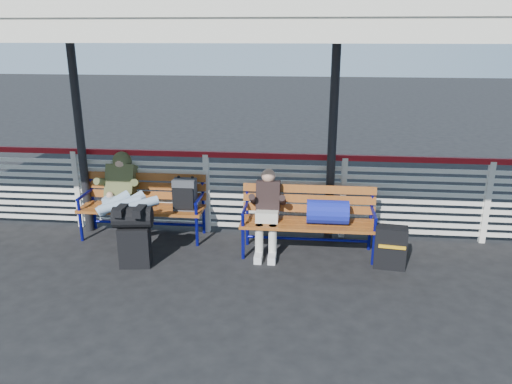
# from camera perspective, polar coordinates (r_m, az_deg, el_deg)

# --- Properties ---
(ground) EXTENTS (60.00, 60.00, 0.00)m
(ground) POSITION_cam_1_polar(r_m,az_deg,el_deg) (5.98, -9.14, -11.31)
(ground) COLOR black
(ground) RESTS_ON ground
(fence) EXTENTS (12.08, 0.08, 1.24)m
(fence) POSITION_cam_1_polar(r_m,az_deg,el_deg) (7.42, -5.65, 0.26)
(fence) COLOR silver
(fence) RESTS_ON ground
(canopy) EXTENTS (12.60, 3.60, 3.16)m
(canopy) POSITION_cam_1_polar(r_m,az_deg,el_deg) (6.07, -8.41, 19.09)
(canopy) COLOR silver
(canopy) RESTS_ON ground
(luggage_stack) EXTENTS (0.52, 0.34, 0.81)m
(luggage_stack) POSITION_cam_1_polar(r_m,az_deg,el_deg) (6.54, -13.78, -4.71)
(luggage_stack) COLOR black
(luggage_stack) RESTS_ON ground
(bench_left) EXTENTS (1.80, 0.56, 0.92)m
(bench_left) POSITION_cam_1_polar(r_m,az_deg,el_deg) (7.36, -11.41, -0.72)
(bench_left) COLOR #9C5B1E
(bench_left) RESTS_ON ground
(bench_right) EXTENTS (1.80, 0.56, 0.92)m
(bench_right) POSITION_cam_1_polar(r_m,az_deg,el_deg) (6.69, 6.98, -2.44)
(bench_right) COLOR #9C5B1E
(bench_right) RESTS_ON ground
(traveler_man) EXTENTS (0.94, 1.54, 0.77)m
(traveler_man) POSITION_cam_1_polar(r_m,az_deg,el_deg) (7.13, -14.90, -0.66)
(traveler_man) COLOR #9BB6D0
(traveler_man) RESTS_ON ground
(companion_person) EXTENTS (0.32, 0.66, 1.15)m
(companion_person) POSITION_cam_1_polar(r_m,az_deg,el_deg) (6.69, 1.30, -2.20)
(companion_person) COLOR beige
(companion_person) RESTS_ON ground
(suitcase_side) EXTENTS (0.42, 0.29, 0.55)m
(suitcase_side) POSITION_cam_1_polar(r_m,az_deg,el_deg) (6.61, 15.10, -6.12)
(suitcase_side) COLOR black
(suitcase_side) RESTS_ON ground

